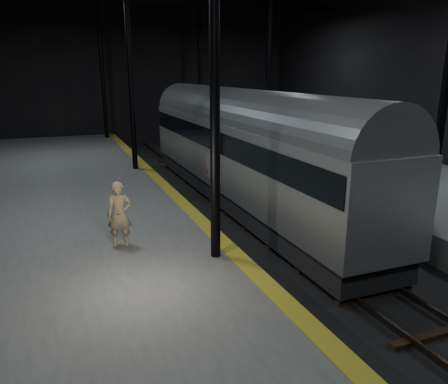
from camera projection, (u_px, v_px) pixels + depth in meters
ground at (271, 226)px, 17.13m from camera, size 44.00×44.00×0.00m
platform_left at (68, 240)px, 14.36m from camera, size 9.00×43.80×1.00m
platform_right at (420, 195)px, 19.64m from camera, size 9.00×43.80×1.00m
tactile_strip at (191, 211)px, 15.72m from camera, size 0.50×43.80×0.01m
track at (271, 225)px, 17.11m from camera, size 2.40×43.00×0.24m
train at (240, 143)px, 19.16m from camera, size 2.84×18.97×5.07m
woman at (120, 214)px, 12.41m from camera, size 0.75×0.56×1.89m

